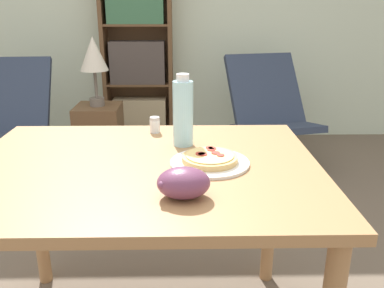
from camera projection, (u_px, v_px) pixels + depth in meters
wall_back at (154, 1)px, 3.74m from camera, size 8.00×0.05×2.60m
dining_table at (144, 191)px, 1.41m from camera, size 1.20×0.91×0.77m
pizza_on_plate at (210, 160)px, 1.37m from camera, size 0.27×0.27×0.04m
grape_bunch at (183, 183)px, 1.13m from camera, size 0.15×0.12×0.09m
drink_bottle at (183, 112)px, 1.52m from camera, size 0.08×0.08×0.27m
salt_shaker at (155, 125)px, 1.70m from camera, size 0.04×0.04×0.07m
lounge_chair_near at (9, 141)px, 3.08m from camera, size 0.64×0.80×0.88m
lounge_chair_far at (271, 132)px, 3.30m from camera, size 0.73×0.87×0.88m
bookshelf at (138, 60)px, 3.77m from camera, size 0.64×0.24×1.65m
side_table at (100, 139)px, 3.21m from camera, size 0.34×0.34×0.54m
table_lamp at (94, 57)px, 3.00m from camera, size 0.21×0.21×0.52m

